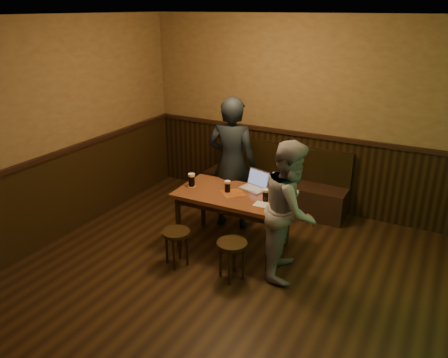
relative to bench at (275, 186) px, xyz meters
name	(u,v)px	position (x,y,z in m)	size (l,w,h in m)	color
room	(208,196)	(0.30, -2.53, 0.89)	(5.04, 6.04, 2.84)	black
bench	(275,186)	(0.00, 0.00, 0.00)	(2.20, 0.50, 0.95)	black
pub_table	(233,200)	(0.00, -1.41, 0.33)	(1.40, 0.82, 0.74)	#512A17
stool_left	(176,238)	(-0.39, -2.11, 0.04)	(0.41, 0.41, 0.45)	black
stool_right	(232,250)	(0.32, -2.05, 0.06)	(0.42, 0.42, 0.46)	black
pint_left	(192,180)	(-0.57, -1.47, 0.52)	(0.11, 0.11, 0.17)	#A33414
pint_mid	(227,186)	(-0.08, -1.41, 0.50)	(0.10, 0.10, 0.15)	#A33414
pint_right	(266,195)	(0.44, -1.44, 0.50)	(0.10, 0.10, 0.15)	#A33414
laptop	(255,184)	(0.18, -1.15, 0.49)	(0.38, 0.33, 0.23)	silver
menu	(264,205)	(0.47, -1.55, 0.43)	(0.22, 0.15, 0.00)	silver
person_suit	(232,164)	(-0.28, -0.90, 0.60)	(0.67, 0.44, 1.82)	black
person_grey	(290,209)	(0.81, -1.61, 0.48)	(0.77, 0.60, 1.58)	#929298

